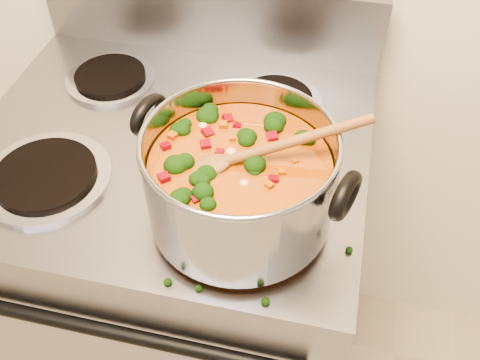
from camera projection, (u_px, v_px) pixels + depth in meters
name	position (u px, v px, depth m)	size (l,w,h in m)	color
electric_range	(187.00, 275.00, 1.31)	(0.72, 0.65, 1.08)	gray
stockpot	(240.00, 180.00, 0.78)	(0.34, 0.28, 0.17)	#96969D
wooden_spoon	(250.00, 154.00, 0.75)	(0.26, 0.12, 0.09)	brown
cooktop_crumbs	(249.00, 152.00, 0.94)	(0.34, 0.10, 0.01)	black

